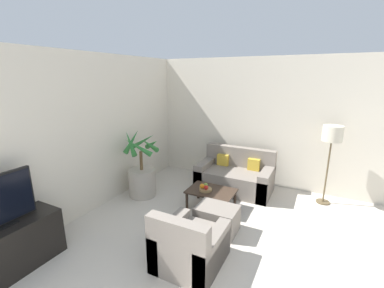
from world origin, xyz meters
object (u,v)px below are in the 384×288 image
(apple_green, at_px, (206,185))
(armchair, at_px, (190,247))
(sofa_loveseat, at_px, (235,177))
(coffee_table, at_px, (211,193))
(potted_palm, at_px, (142,176))
(fruit_bowl, at_px, (206,189))
(floor_lamp, at_px, (332,138))
(orange_fruit, at_px, (202,186))
(ottoman, at_px, (217,219))
(apple_red, at_px, (206,188))
(tv_console, at_px, (8,249))

(apple_green, relative_size, armchair, 0.09)
(sofa_loveseat, relative_size, coffee_table, 1.81)
(potted_palm, xyz_separation_m, fruit_bowl, (1.33, 0.09, -0.05))
(sofa_loveseat, bearing_deg, potted_palm, -145.03)
(floor_lamp, height_order, orange_fruit, floor_lamp)
(coffee_table, xyz_separation_m, armchair, (0.32, -1.45, -0.04))
(floor_lamp, relative_size, apple_green, 19.61)
(floor_lamp, bearing_deg, ottoman, -129.58)
(coffee_table, distance_m, ottoman, 0.72)
(sofa_loveseat, height_order, armchair, sofa_loveseat)
(coffee_table, relative_size, apple_red, 10.55)
(sofa_loveseat, relative_size, apple_red, 19.05)
(sofa_loveseat, xyz_separation_m, ottoman, (0.22, -1.56, -0.08))
(fruit_bowl, height_order, apple_red, apple_red)
(potted_palm, distance_m, floor_lamp, 3.58)
(potted_palm, xyz_separation_m, coffee_table, (1.42, 0.14, -0.11))
(tv_console, height_order, armchair, armchair)
(tv_console, bearing_deg, sofa_loveseat, 63.89)
(coffee_table, bearing_deg, ottoman, -60.08)
(sofa_loveseat, distance_m, armchair, 2.41)
(potted_palm, height_order, ottoman, potted_palm)
(floor_lamp, distance_m, ottoman, 2.51)
(sofa_loveseat, xyz_separation_m, apple_red, (-0.20, -1.04, 0.14))
(potted_palm, distance_m, coffee_table, 1.43)
(floor_lamp, height_order, fruit_bowl, floor_lamp)
(sofa_loveseat, bearing_deg, fruit_bowl, -102.52)
(tv_console, relative_size, sofa_loveseat, 0.78)
(tv_console, relative_size, orange_fruit, 13.94)
(potted_palm, bearing_deg, sofa_loveseat, 34.97)
(apple_green, distance_m, ottoman, 0.80)
(tv_console, height_order, fruit_bowl, tv_console)
(fruit_bowl, bearing_deg, orange_fruit, -160.38)
(potted_palm, distance_m, fruit_bowl, 1.34)
(potted_palm, distance_m, apple_red, 1.36)
(apple_green, xyz_separation_m, armchair, (0.43, -1.45, -0.17))
(orange_fruit, bearing_deg, sofa_loveseat, 74.59)
(potted_palm, relative_size, orange_fruit, 15.77)
(apple_red, bearing_deg, orange_fruit, 168.36)
(coffee_table, bearing_deg, apple_red, -121.93)
(floor_lamp, height_order, armchair, floor_lamp)
(apple_red, height_order, orange_fruit, orange_fruit)
(coffee_table, relative_size, apple_green, 11.01)
(floor_lamp, xyz_separation_m, orange_fruit, (-1.95, -1.22, -0.83))
(potted_palm, distance_m, ottoman, 1.85)
(potted_palm, xyz_separation_m, sofa_loveseat, (1.56, 1.09, -0.13))
(orange_fruit, bearing_deg, coffee_table, 28.31)
(floor_lamp, height_order, apple_green, floor_lamp)
(sofa_loveseat, bearing_deg, apple_red, -100.64)
(tv_console, height_order, potted_palm, potted_palm)
(potted_palm, distance_m, armchair, 2.18)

